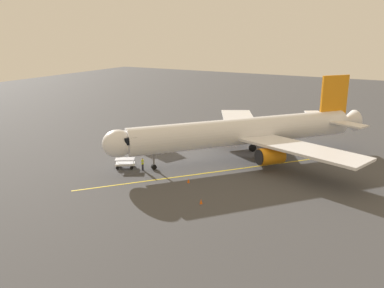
{
  "coord_description": "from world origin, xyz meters",
  "views": [
    {
      "loc": [
        -20.05,
        53.97,
        18.14
      ],
      "look_at": [
        5.4,
        7.92,
        3.0
      ],
      "focal_mm": 37.22,
      "sensor_mm": 36.0,
      "label": 1
    }
  ],
  "objects_px": {
    "box_truck_near_nose": "(151,140)",
    "baggage_cart_portside": "(125,163)",
    "airplane": "(246,132)",
    "safety_cone_nose_right": "(201,201)",
    "ground_crew_marshaller": "(143,164)",
    "safety_cone_nose_left": "(188,181)"
  },
  "relations": [
    {
      "from": "safety_cone_nose_left",
      "to": "ground_crew_marshaller",
      "type": "bearing_deg",
      "value": -7.14
    },
    {
      "from": "airplane",
      "to": "baggage_cart_portside",
      "type": "height_order",
      "value": "airplane"
    },
    {
      "from": "airplane",
      "to": "box_truck_near_nose",
      "type": "height_order",
      "value": "airplane"
    },
    {
      "from": "airplane",
      "to": "safety_cone_nose_right",
      "type": "relative_size",
      "value": 61.24
    },
    {
      "from": "airplane",
      "to": "box_truck_near_nose",
      "type": "relative_size",
      "value": 6.74
    },
    {
      "from": "airplane",
      "to": "safety_cone_nose_left",
      "type": "bearing_deg",
      "value": 78.9
    },
    {
      "from": "airplane",
      "to": "safety_cone_nose_left",
      "type": "distance_m",
      "value": 13.26
    },
    {
      "from": "ground_crew_marshaller",
      "to": "box_truck_near_nose",
      "type": "height_order",
      "value": "box_truck_near_nose"
    },
    {
      "from": "safety_cone_nose_left",
      "to": "safety_cone_nose_right",
      "type": "relative_size",
      "value": 1.0
    },
    {
      "from": "ground_crew_marshaller",
      "to": "baggage_cart_portside",
      "type": "xyz_separation_m",
      "value": [
        2.72,
        0.3,
        -0.23
      ]
    },
    {
      "from": "ground_crew_marshaller",
      "to": "safety_cone_nose_left",
      "type": "distance_m",
      "value": 7.66
    },
    {
      "from": "safety_cone_nose_right",
      "to": "box_truck_near_nose",
      "type": "bearing_deg",
      "value": -41.54
    },
    {
      "from": "baggage_cart_portside",
      "to": "ground_crew_marshaller",
      "type": "bearing_deg",
      "value": -173.63
    },
    {
      "from": "safety_cone_nose_left",
      "to": "safety_cone_nose_right",
      "type": "height_order",
      "value": "same"
    },
    {
      "from": "airplane",
      "to": "safety_cone_nose_left",
      "type": "height_order",
      "value": "airplane"
    },
    {
      "from": "airplane",
      "to": "ground_crew_marshaller",
      "type": "bearing_deg",
      "value": 49.02
    },
    {
      "from": "ground_crew_marshaller",
      "to": "safety_cone_nose_left",
      "type": "xyz_separation_m",
      "value": [
        -7.57,
        0.95,
        -0.61
      ]
    },
    {
      "from": "box_truck_near_nose",
      "to": "safety_cone_nose_right",
      "type": "xyz_separation_m",
      "value": [
        -16.81,
        14.89,
        -1.11
      ]
    },
    {
      "from": "ground_crew_marshaller",
      "to": "box_truck_near_nose",
      "type": "distance_m",
      "value": 10.48
    },
    {
      "from": "ground_crew_marshaller",
      "to": "box_truck_near_nose",
      "type": "xyz_separation_m",
      "value": [
        4.99,
        -9.2,
        0.5
      ]
    },
    {
      "from": "airplane",
      "to": "baggage_cart_portside",
      "type": "relative_size",
      "value": 11.42
    },
    {
      "from": "box_truck_near_nose",
      "to": "baggage_cart_portside",
      "type": "relative_size",
      "value": 1.69
    }
  ]
}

